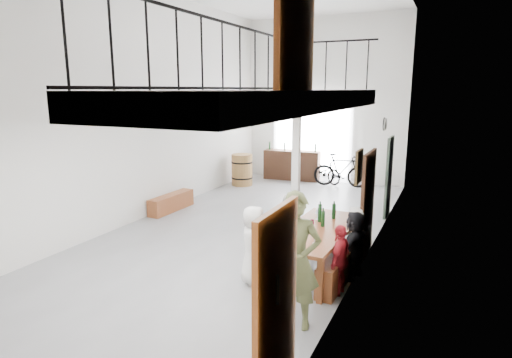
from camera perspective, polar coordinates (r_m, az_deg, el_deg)
The scene contains 24 objects.
floor at distance 9.79m, azimuth -1.17°, elevation -6.78°, with size 12.00×12.00×0.00m, color slate.
room_walls at distance 9.28m, azimuth -1.27°, elevation 14.49°, with size 12.00×12.00×12.00m.
gateway_portal at distance 15.05m, azimuth 7.43°, elevation 5.19°, with size 2.80×0.08×2.80m, color white.
right_wall_decor at distance 6.75m, azimuth 12.54°, elevation -0.31°, with size 0.07×8.28×5.07m.
balcony at distance 5.61m, azimuth 2.91°, elevation 10.10°, with size 1.52×5.62×4.00m.
tasting_table at distance 7.49m, azimuth 8.20°, elevation -7.15°, with size 1.10×2.49×0.79m.
bench_inner at distance 7.89m, azimuth 3.62°, elevation -9.71°, with size 0.32×2.02×0.47m, color brown.
bench_wall at distance 7.57m, azimuth 11.68°, elevation -10.76°, with size 0.28×2.17×0.50m, color brown.
tableware at distance 7.45m, azimuth 7.88°, elevation -5.39°, with size 0.51×1.63×0.35m.
side_bench at distance 11.45m, azimuth -11.22°, elevation -3.10°, with size 0.34×1.54×0.43m, color brown.
oak_barrel at distance 14.15m, azimuth -1.87°, elevation 1.24°, with size 0.70×0.70×1.03m.
serving_counter at distance 15.10m, azimuth 4.83°, elevation 1.87°, with size 1.95×0.54×1.03m, color #3A2315.
counter_bottles at distance 14.97m, azimuth 4.85°, elevation 4.32°, with size 1.70×0.19×0.28m.
guest_left_a at distance 7.04m, azimuth -0.34°, elevation -8.76°, with size 0.64×0.41×1.30m, color white.
guest_left_b at distance 7.65m, azimuth 2.78°, elevation -7.97°, with size 0.39×0.26×1.08m, color #236776.
guest_left_c at distance 8.16m, azimuth 4.52°, elevation -6.15°, with size 0.60×0.46×1.22m, color white.
guest_left_d at distance 8.63m, azimuth 5.23°, elevation -5.64°, with size 0.70×0.40×1.08m, color #236776.
guest_right_a at distance 6.83m, azimuth 11.14°, elevation -10.49°, with size 0.66×0.27×1.12m, color #AC1D26.
guest_right_b at distance 7.41m, azimuth 12.96°, elevation -8.57°, with size 1.08×0.35×1.17m, color black.
guest_right_c at distance 8.08m, azimuth 13.08°, elevation -7.26°, with size 0.52×0.34×1.06m, color white.
host_standing at distance 5.74m, azimuth 5.25°, elevation -10.78°, with size 0.68×0.44×1.86m, color #4E532F.
potted_plant at distance 9.18m, azimuth 13.44°, elevation -6.95°, with size 0.40×0.35×0.44m, color #1C4818.
bicycle_near at distance 14.73m, azimuth 8.87°, elevation 1.15°, with size 0.56×1.60×0.84m, color black.
bicycle_far at distance 14.19m, azimuth 11.26°, elevation 1.13°, with size 0.51×1.79×1.08m, color black.
Camera 1 is at (4.08, -8.32, 3.14)m, focal length 30.00 mm.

